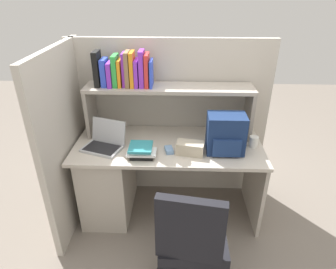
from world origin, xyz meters
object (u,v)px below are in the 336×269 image
(tissue_box, at_px, (190,148))
(backpack, at_px, (226,134))
(office_chair, at_px, (191,249))
(paper_cup, at_px, (253,142))
(laptop, at_px, (105,142))
(computer_mouse, at_px, (169,150))

(tissue_box, bearing_deg, backpack, 19.75)
(office_chair, bearing_deg, paper_cup, -114.65)
(office_chair, bearing_deg, laptop, -37.32)
(paper_cup, xyz_separation_m, office_chair, (-0.53, -0.80, -0.38))
(laptop, relative_size, backpack, 1.18)
(laptop, relative_size, paper_cup, 4.08)
(paper_cup, bearing_deg, office_chair, -123.63)
(computer_mouse, xyz_separation_m, office_chair, (0.17, -0.69, -0.35))
(laptop, relative_size, tissue_box, 1.71)
(backpack, distance_m, computer_mouse, 0.47)
(laptop, distance_m, paper_cup, 1.25)
(laptop, height_order, paper_cup, laptop)
(computer_mouse, relative_size, paper_cup, 1.13)
(computer_mouse, bearing_deg, backpack, -10.19)
(paper_cup, height_order, tissue_box, tissue_box)
(laptop, relative_size, computer_mouse, 3.62)
(laptop, relative_size, office_chair, 0.40)
(backpack, xyz_separation_m, computer_mouse, (-0.45, -0.02, -0.14))
(paper_cup, distance_m, tissue_box, 0.55)
(computer_mouse, xyz_separation_m, tissue_box, (0.17, -0.02, 0.03))
(tissue_box, distance_m, office_chair, 0.77)
(laptop, distance_m, office_chair, 1.10)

